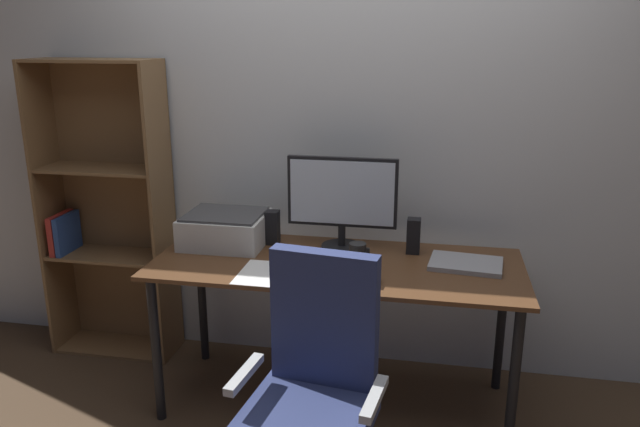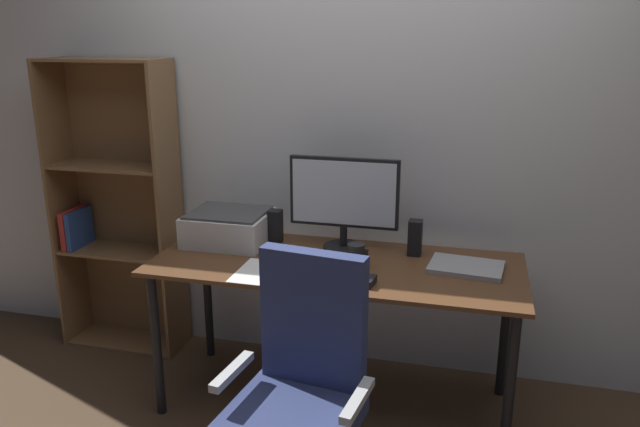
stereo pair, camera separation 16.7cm
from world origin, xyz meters
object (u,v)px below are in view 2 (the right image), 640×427
(monitor, at_px, (344,197))
(bookshelf, at_px, (118,209))
(speaker_left, at_px, (275,227))
(office_chair, at_px, (299,407))
(desk, at_px, (336,279))
(speaker_right, at_px, (415,238))
(laptop, at_px, (466,267))
(coffee_mug, at_px, (356,256))
(printer, at_px, (229,227))
(keyboard, at_px, (318,276))
(mouse, at_px, (368,281))

(monitor, height_order, bookshelf, bookshelf)
(speaker_left, relative_size, office_chair, 0.17)
(desk, distance_m, speaker_right, 0.43)
(office_chair, relative_size, bookshelf, 0.62)
(laptop, relative_size, speaker_right, 1.88)
(office_chair, bearing_deg, bookshelf, 149.67)
(laptop, bearing_deg, coffee_mug, -162.42)
(speaker_right, xyz_separation_m, printer, (-0.93, -0.05, -0.00))
(coffee_mug, height_order, speaker_right, speaker_right)
(office_chair, distance_m, bookshelf, 1.78)
(desk, distance_m, keyboard, 0.22)
(coffee_mug, height_order, speaker_left, speaker_left)
(desk, xyz_separation_m, speaker_right, (0.34, 0.20, 0.17))
(mouse, bearing_deg, speaker_right, 76.50)
(speaker_left, bearing_deg, keyboard, -50.87)
(monitor, bearing_deg, bookshelf, 173.89)
(desk, bearing_deg, printer, 166.08)
(laptop, distance_m, printer, 1.17)
(monitor, xyz_separation_m, bookshelf, (-1.33, 0.14, -0.19))
(desk, distance_m, printer, 0.62)
(laptop, xyz_separation_m, bookshelf, (-1.92, 0.28, 0.06))
(keyboard, relative_size, printer, 0.72)
(printer, bearing_deg, mouse, -25.19)
(speaker_left, bearing_deg, monitor, 1.30)
(monitor, distance_m, speaker_left, 0.39)
(speaker_left, bearing_deg, desk, -28.66)
(desk, relative_size, coffee_mug, 15.46)
(mouse, xyz_separation_m, laptop, (0.40, 0.28, -0.01))
(keyboard, bearing_deg, laptop, 22.67)
(coffee_mug, bearing_deg, speaker_left, 153.47)
(desk, distance_m, bookshelf, 1.39)
(desk, height_order, keyboard, keyboard)
(monitor, height_order, speaker_right, monitor)
(desk, distance_m, mouse, 0.30)
(speaker_right, bearing_deg, mouse, -110.12)
(speaker_right, xyz_separation_m, office_chair, (-0.30, -0.93, -0.37))
(speaker_right, distance_m, office_chair, 1.04)
(desk, height_order, monitor, monitor)
(printer, height_order, office_chair, office_chair)
(keyboard, distance_m, speaker_right, 0.55)
(coffee_mug, relative_size, speaker_left, 0.65)
(desk, relative_size, keyboard, 5.86)
(desk, bearing_deg, mouse, -49.35)
(speaker_right, bearing_deg, monitor, 178.70)
(desk, xyz_separation_m, office_chair, (0.04, -0.73, -0.20))
(coffee_mug, xyz_separation_m, printer, (-0.69, 0.18, 0.03))
(printer, bearing_deg, office_chair, -54.71)
(speaker_left, bearing_deg, laptop, -8.05)
(mouse, xyz_separation_m, speaker_right, (0.15, 0.41, 0.07))
(speaker_left, xyz_separation_m, printer, (-0.23, -0.05, -0.00))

